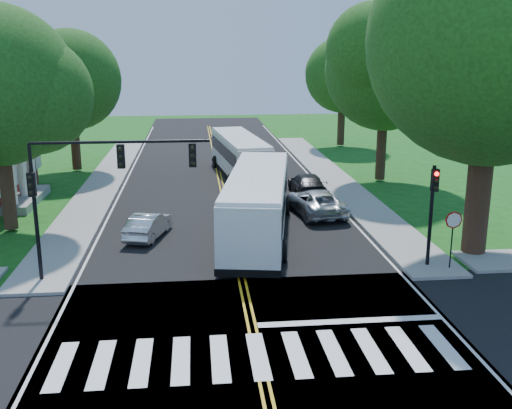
{
  "coord_description": "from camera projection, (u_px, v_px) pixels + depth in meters",
  "views": [
    {
      "loc": [
        -1.82,
        -17.28,
        9.3
      ],
      "look_at": [
        0.92,
        9.03,
        2.4
      ],
      "focal_mm": 42.0,
      "sensor_mm": 36.0,
      "label": 1
    }
  ],
  "objects": [
    {
      "name": "stop_sign",
      "position": [
        453.0,
        226.0,
        25.3
      ],
      "size": [
        0.76,
        0.08,
        2.53
      ],
      "color": "black",
      "rests_on": "ground"
    },
    {
      "name": "dark_sedan",
      "position": [
        307.0,
        184.0,
        39.16
      ],
      "size": [
        1.98,
        4.84,
        1.4
      ],
      "primitive_type": "imported",
      "rotation": [
        0.0,
        0.0,
        3.14
      ],
      "color": "black",
      "rests_on": "road"
    },
    {
      "name": "tree_west_far",
      "position": [
        71.0,
        80.0,
        45.17
      ],
      "size": [
        7.6,
        7.6,
        10.67
      ],
      "color": "#332014",
      "rests_on": "ground"
    },
    {
      "name": "center_line",
      "position": [
        223.0,
        191.0,
        40.33
      ],
      "size": [
        0.36,
        70.0,
        0.01
      ],
      "primitive_type": "cube",
      "color": "gold",
      "rests_on": "road"
    },
    {
      "name": "crosswalk",
      "position": [
        258.0,
        355.0,
        18.68
      ],
      "size": [
        12.6,
        3.0,
        0.01
      ],
      "primitive_type": "cube",
      "color": "silver",
      "rests_on": "road"
    },
    {
      "name": "edge_line_e",
      "position": [
        322.0,
        188.0,
        41.01
      ],
      "size": [
        0.12,
        70.0,
        0.01
      ],
      "primitive_type": "cube",
      "color": "silver",
      "rests_on": "road"
    },
    {
      "name": "road",
      "position": [
        226.0,
        206.0,
        36.49
      ],
      "size": [
        14.0,
        96.0,
        0.01
      ],
      "primitive_type": "cube",
      "color": "black",
      "rests_on": "ground"
    },
    {
      "name": "stop_bar",
      "position": [
        351.0,
        321.0,
        21.05
      ],
      "size": [
        6.6,
        0.4,
        0.01
      ],
      "primitive_type": "cube",
      "color": "silver",
      "rests_on": "road"
    },
    {
      "name": "signal_nw",
      "position": [
        93.0,
        177.0,
        23.66
      ],
      "size": [
        7.15,
        0.46,
        5.66
      ],
      "color": "black",
      "rests_on": "ground"
    },
    {
      "name": "sidewalk_nw",
      "position": [
        103.0,
        183.0,
        42.37
      ],
      "size": [
        2.6,
        40.0,
        0.15
      ],
      "primitive_type": "cube",
      "color": "gray",
      "rests_on": "ground"
    },
    {
      "name": "bus_follow",
      "position": [
        240.0,
        155.0,
        44.62
      ],
      "size": [
        3.84,
        11.88,
        3.02
      ],
      "rotation": [
        0.0,
        0.0,
        3.25
      ],
      "color": "white",
      "rests_on": "road"
    },
    {
      "name": "tree_east_far",
      "position": [
        343.0,
        75.0,
        57.18
      ],
      "size": [
        7.2,
        7.2,
        10.34
      ],
      "color": "#332014",
      "rests_on": "ground"
    },
    {
      "name": "sidewalk_ne",
      "position": [
        333.0,
        178.0,
        44.04
      ],
      "size": [
        2.6,
        40.0,
        0.15
      ],
      "primitive_type": "cube",
      "color": "gray",
      "rests_on": "ground"
    },
    {
      "name": "ground",
      "position": [
        257.0,
        348.0,
        19.16
      ],
      "size": [
        140.0,
        140.0,
        0.0
      ],
      "primitive_type": "plane",
      "color": "#134F14",
      "rests_on": "ground"
    },
    {
      "name": "edge_line_w",
      "position": [
        120.0,
        193.0,
        39.65
      ],
      "size": [
        0.12,
        70.0,
        0.01
      ],
      "primitive_type": "cube",
      "color": "silver",
      "rests_on": "road"
    },
    {
      "name": "tree_ne_big",
      "position": [
        493.0,
        41.0,
        25.54
      ],
      "size": [
        10.8,
        10.8,
        14.91
      ],
      "color": "#332014",
      "rests_on": "ground"
    },
    {
      "name": "cross_road",
      "position": [
        257.0,
        348.0,
        19.16
      ],
      "size": [
        60.0,
        12.0,
        0.01
      ],
      "primitive_type": "cube",
      "color": "black",
      "rests_on": "ground"
    },
    {
      "name": "signal_ne",
      "position": [
        432.0,
        202.0,
        25.43
      ],
      "size": [
        0.3,
        0.46,
        4.4
      ],
      "color": "black",
      "rests_on": "ground"
    },
    {
      "name": "tree_east_mid",
      "position": [
        385.0,
        70.0,
        41.43
      ],
      "size": [
        8.4,
        8.4,
        11.93
      ],
      "color": "#332014",
      "rests_on": "ground"
    },
    {
      "name": "bus_lead",
      "position": [
        258.0,
        203.0,
        30.29
      ],
      "size": [
        4.89,
        12.99,
        3.29
      ],
      "rotation": [
        0.0,
        0.0,
        2.97
      ],
      "color": "white",
      "rests_on": "road"
    },
    {
      "name": "hatchback",
      "position": [
        148.0,
        225.0,
        30.25
      ],
      "size": [
        2.35,
        4.09,
        1.28
      ],
      "primitive_type": "imported",
      "rotation": [
        0.0,
        0.0,
        2.87
      ],
      "color": "silver",
      "rests_on": "road"
    },
    {
      "name": "suv",
      "position": [
        316.0,
        202.0,
        34.49
      ],
      "size": [
        3.07,
        5.51,
        1.46
      ],
      "primitive_type": "imported",
      "rotation": [
        0.0,
        0.0,
        3.27
      ],
      "color": "silver",
      "rests_on": "road"
    }
  ]
}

